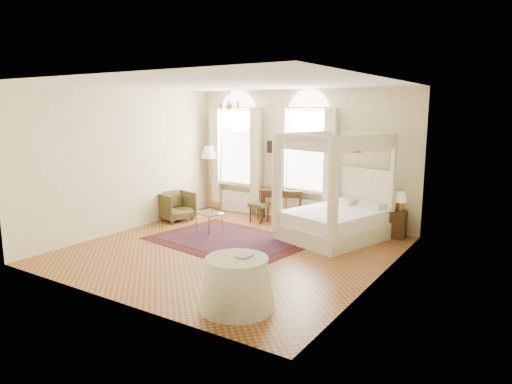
{
  "coord_description": "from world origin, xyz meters",
  "views": [
    {
      "loc": [
        5.24,
        -7.23,
        2.82
      ],
      "look_at": [
        0.32,
        0.4,
        1.16
      ],
      "focal_mm": 32.0,
      "sensor_mm": 36.0,
      "label": 1
    }
  ],
  "objects_px": {
    "canopy_bed": "(334,216)",
    "stool": "(259,206)",
    "nightstand": "(395,224)",
    "coffee_table": "(209,214)",
    "armchair": "(176,206)",
    "writing_desk": "(282,193)",
    "floor_lamp": "(209,155)",
    "side_table": "(237,283)"
  },
  "relations": [
    {
      "from": "canopy_bed",
      "to": "writing_desk",
      "type": "xyz_separation_m",
      "value": [
        -1.79,
        0.85,
        0.18
      ]
    },
    {
      "from": "canopy_bed",
      "to": "armchair",
      "type": "height_order",
      "value": "canopy_bed"
    },
    {
      "from": "writing_desk",
      "to": "floor_lamp",
      "type": "height_order",
      "value": "floor_lamp"
    },
    {
      "from": "stool",
      "to": "coffee_table",
      "type": "xyz_separation_m",
      "value": [
        -0.52,
        -1.36,
        -0.0
      ]
    },
    {
      "from": "canopy_bed",
      "to": "floor_lamp",
      "type": "distance_m",
      "value": 4.32
    },
    {
      "from": "side_table",
      "to": "coffee_table",
      "type": "bearing_deg",
      "value": 133.87
    },
    {
      "from": "stool",
      "to": "floor_lamp",
      "type": "relative_size",
      "value": 0.27
    },
    {
      "from": "stool",
      "to": "side_table",
      "type": "height_order",
      "value": "side_table"
    },
    {
      "from": "floor_lamp",
      "to": "side_table",
      "type": "xyz_separation_m",
      "value": [
        4.37,
        -4.9,
        -1.18
      ]
    },
    {
      "from": "canopy_bed",
      "to": "writing_desk",
      "type": "relative_size",
      "value": 2.05
    },
    {
      "from": "nightstand",
      "to": "canopy_bed",
      "type": "bearing_deg",
      "value": -142.58
    },
    {
      "from": "writing_desk",
      "to": "stool",
      "type": "height_order",
      "value": "writing_desk"
    },
    {
      "from": "stool",
      "to": "armchair",
      "type": "relative_size",
      "value": 0.6
    },
    {
      "from": "writing_desk",
      "to": "side_table",
      "type": "distance_m",
      "value": 5.32
    },
    {
      "from": "stool",
      "to": "coffee_table",
      "type": "height_order",
      "value": "stool"
    },
    {
      "from": "floor_lamp",
      "to": "coffee_table",
      "type": "bearing_deg",
      "value": -52.17
    },
    {
      "from": "coffee_table",
      "to": "canopy_bed",
      "type": "bearing_deg",
      "value": 19.66
    },
    {
      "from": "canopy_bed",
      "to": "coffee_table",
      "type": "xyz_separation_m",
      "value": [
        -2.7,
        -0.96,
        -0.12
      ]
    },
    {
      "from": "stool",
      "to": "armchair",
      "type": "height_order",
      "value": "armchair"
    },
    {
      "from": "stool",
      "to": "armchair",
      "type": "distance_m",
      "value": 2.16
    },
    {
      "from": "nightstand",
      "to": "stool",
      "type": "xyz_separation_m",
      "value": [
        -3.29,
        -0.46,
        0.1
      ]
    },
    {
      "from": "canopy_bed",
      "to": "stool",
      "type": "bearing_deg",
      "value": 169.69
    },
    {
      "from": "writing_desk",
      "to": "floor_lamp",
      "type": "distance_m",
      "value": 2.47
    },
    {
      "from": "nightstand",
      "to": "writing_desk",
      "type": "height_order",
      "value": "writing_desk"
    },
    {
      "from": "nightstand",
      "to": "side_table",
      "type": "xyz_separation_m",
      "value": [
        -0.85,
        -4.9,
        0.06
      ]
    },
    {
      "from": "stool",
      "to": "floor_lamp",
      "type": "bearing_deg",
      "value": 166.71
    },
    {
      "from": "stool",
      "to": "nightstand",
      "type": "bearing_deg",
      "value": 7.89
    },
    {
      "from": "canopy_bed",
      "to": "stool",
      "type": "relative_size",
      "value": 5.2
    },
    {
      "from": "floor_lamp",
      "to": "nightstand",
      "type": "bearing_deg",
      "value": -0.0
    },
    {
      "from": "canopy_bed",
      "to": "coffee_table",
      "type": "height_order",
      "value": "canopy_bed"
    },
    {
      "from": "nightstand",
      "to": "coffee_table",
      "type": "height_order",
      "value": "nightstand"
    },
    {
      "from": "writing_desk",
      "to": "armchair",
      "type": "xyz_separation_m",
      "value": [
        -2.32,
        -1.42,
        -0.34
      ]
    },
    {
      "from": "writing_desk",
      "to": "coffee_table",
      "type": "xyz_separation_m",
      "value": [
        -0.91,
        -1.82,
        -0.3
      ]
    },
    {
      "from": "armchair",
      "to": "side_table",
      "type": "height_order",
      "value": "side_table"
    },
    {
      "from": "nightstand",
      "to": "side_table",
      "type": "height_order",
      "value": "side_table"
    },
    {
      "from": "canopy_bed",
      "to": "side_table",
      "type": "relative_size",
      "value": 2.3
    },
    {
      "from": "nightstand",
      "to": "armchair",
      "type": "xyz_separation_m",
      "value": [
        -5.23,
        -1.42,
        0.06
      ]
    },
    {
      "from": "armchair",
      "to": "coffee_table",
      "type": "relative_size",
      "value": 1.05
    },
    {
      "from": "canopy_bed",
      "to": "writing_desk",
      "type": "distance_m",
      "value": 1.99
    },
    {
      "from": "side_table",
      "to": "armchair",
      "type": "bearing_deg",
      "value": 141.51
    },
    {
      "from": "side_table",
      "to": "stool",
      "type": "bearing_deg",
      "value": 118.79
    },
    {
      "from": "writing_desk",
      "to": "armchair",
      "type": "bearing_deg",
      "value": -148.51
    }
  ]
}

